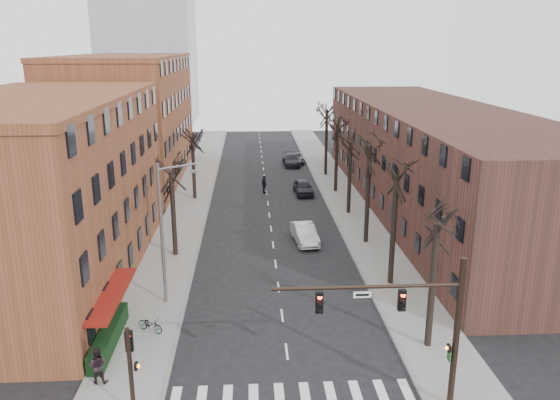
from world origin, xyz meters
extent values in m
plane|color=black|center=(0.00, 0.00, 0.00)|extent=(160.00, 160.00, 0.00)
cube|color=gray|center=(-8.00, 35.00, 0.07)|extent=(4.00, 90.00, 0.15)
cube|color=gray|center=(8.00, 35.00, 0.07)|extent=(4.00, 90.00, 0.15)
cube|color=brown|center=(-16.00, 15.00, 6.00)|extent=(12.00, 26.00, 12.00)
cube|color=brown|center=(-16.00, 44.00, 7.00)|extent=(12.00, 28.00, 14.00)
cube|color=#4D2B24|center=(16.00, 30.00, 5.00)|extent=(12.00, 50.00, 10.00)
cube|color=maroon|center=(-9.40, 6.00, 0.00)|extent=(1.20, 7.00, 0.15)
cube|color=black|center=(-9.50, 5.00, 0.65)|extent=(0.80, 6.00, 1.00)
cylinder|color=black|center=(7.00, -1.00, 3.60)|extent=(0.28, 0.28, 7.20)
cylinder|color=black|center=(3.00, -1.00, 6.00)|extent=(8.00, 0.16, 0.16)
cube|color=black|center=(4.50, -1.00, 5.35)|extent=(0.32, 0.22, 0.95)
cube|color=black|center=(1.00, -1.00, 5.35)|extent=(0.32, 0.22, 0.95)
cube|color=silver|center=(2.80, -1.00, 5.65)|extent=(0.75, 0.04, 0.28)
cube|color=black|center=(6.72, -1.00, 3.00)|extent=(0.12, 0.30, 0.30)
cylinder|color=black|center=(-7.00, -1.00, 2.20)|extent=(0.20, 0.20, 4.40)
cube|color=black|center=(-7.00, -0.82, 3.70)|extent=(0.32, 0.22, 0.95)
cube|color=black|center=(-6.75, -1.00, 2.60)|extent=(0.12, 0.30, 0.30)
cylinder|color=slate|center=(-7.20, 10.00, 4.50)|extent=(0.20, 0.20, 9.00)
cylinder|color=slate|center=(-6.10, 10.00, 8.80)|extent=(2.39, 0.12, 0.46)
cube|color=slate|center=(-5.10, 10.00, 8.50)|extent=(0.50, 0.22, 0.14)
imported|color=silver|center=(2.61, 20.44, 0.77)|extent=(2.15, 4.80, 1.53)
imported|color=black|center=(3.95, 35.38, 0.77)|extent=(2.08, 4.60, 1.53)
imported|color=black|center=(3.80, 49.95, 0.75)|extent=(2.24, 5.20, 1.49)
imported|color=#54565B|center=(4.52, 51.76, 0.67)|extent=(2.27, 4.84, 1.34)
imported|color=black|center=(-9.18, 1.57, 1.08)|extent=(0.92, 0.73, 1.85)
imported|color=black|center=(-0.25, 35.96, 0.99)|extent=(0.87, 1.26, 1.98)
imported|color=gray|center=(-7.51, 6.29, 0.58)|extent=(1.70, 1.36, 0.87)
camera|label=1|loc=(-1.82, -21.55, 15.73)|focal=35.00mm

